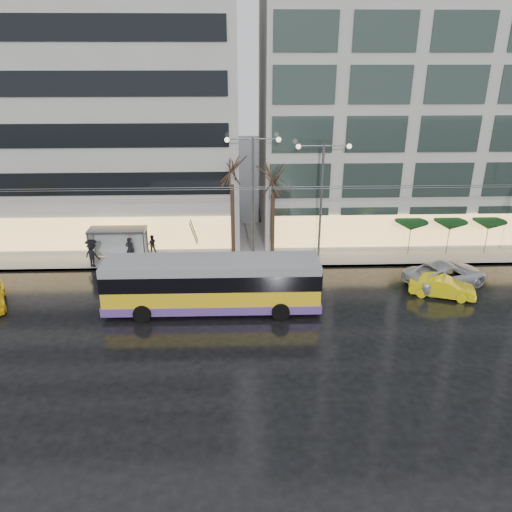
{
  "coord_description": "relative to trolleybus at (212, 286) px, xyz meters",
  "views": [
    {
      "loc": [
        1.0,
        -24.35,
        14.77
      ],
      "look_at": [
        2.02,
        5.0,
        2.62
      ],
      "focal_mm": 35.0,
      "sensor_mm": 36.0,
      "label": 1
    }
  ],
  "objects": [
    {
      "name": "street_lamp_near",
      "position": [
        2.7,
        8.02,
        4.37
      ],
      "size": [
        3.96,
        0.36,
        9.03
      ],
      "color": "#595B60",
      "rests_on": "sidewalk"
    },
    {
      "name": "parasol_a",
      "position": [
        14.7,
        8.22,
        0.83
      ],
      "size": [
        2.5,
        2.5,
        2.65
      ],
      "color": "#595B60",
      "rests_on": "sidewalk"
    },
    {
      "name": "pedestrian_c",
      "position": [
        -8.99,
        6.62,
        -0.35
      ],
      "size": [
        1.36,
        1.08,
        2.11
      ],
      "color": "black",
      "rests_on": "sidewalk"
    },
    {
      "name": "street_lamp_far",
      "position": [
        7.7,
        8.02,
        4.09
      ],
      "size": [
        3.96,
        0.36,
        8.53
      ],
      "color": "#595B60",
      "rests_on": "sidewalk"
    },
    {
      "name": "kerb",
      "position": [
        2.7,
        6.27,
        -1.55
      ],
      "size": [
        80.0,
        0.1,
        0.15
      ],
      "primitive_type": "cube",
      "color": "slate",
      "rests_on": "ground"
    },
    {
      "name": "trolleybus",
      "position": [
        0.0,
        0.0,
        0.0
      ],
      "size": [
        12.93,
        5.07,
        5.99
      ],
      "color": "yellow",
      "rests_on": "ground"
    },
    {
      "name": "bus_shelter",
      "position": [
        -7.68,
        7.91,
        0.34
      ],
      "size": [
        4.2,
        1.6,
        2.51
      ],
      "color": "#595B60",
      "rests_on": "sidewalk"
    },
    {
      "name": "parasol_c",
      "position": [
        20.7,
        8.22,
        0.83
      ],
      "size": [
        2.5,
        2.5,
        2.65
      ],
      "color": "#595B60",
      "rests_on": "sidewalk"
    },
    {
      "name": "tree_b",
      "position": [
        4.2,
        8.42,
        4.78
      ],
      "size": [
        3.2,
        3.2,
        7.7
      ],
      "color": "black",
      "rests_on": "sidewalk"
    },
    {
      "name": "tree_a",
      "position": [
        1.2,
        8.22,
        5.47
      ],
      "size": [
        3.2,
        3.2,
        8.4
      ],
      "color": "black",
      "rests_on": "sidewalk"
    },
    {
      "name": "pedestrian_b",
      "position": [
        -5.09,
        9.05,
        -0.72
      ],
      "size": [
        0.76,
        0.61,
        1.51
      ],
      "color": "black",
      "rests_on": "sidewalk"
    },
    {
      "name": "building_left",
      "position": [
        -15.3,
        16.22,
        9.53
      ],
      "size": [
        34.0,
        14.0,
        22.0
      ],
      "primitive_type": "cube",
      "color": "#A6A49E",
      "rests_on": "sidewalk"
    },
    {
      "name": "catenary",
      "position": [
        1.7,
        5.16,
        2.63
      ],
      "size": [
        42.24,
        5.12,
        7.0
      ],
      "color": "#595B60",
      "rests_on": "ground"
    },
    {
      "name": "taxi_b",
      "position": [
        14.69,
        1.33,
        -0.95
      ],
      "size": [
        4.33,
        2.68,
        1.35
      ],
      "primitive_type": "imported",
      "rotation": [
        0.0,
        0.0,
        1.24
      ],
      "color": "#FFE90D",
      "rests_on": "ground"
    },
    {
      "name": "parasol_b",
      "position": [
        17.7,
        8.22,
        0.83
      ],
      "size": [
        2.5,
        2.5,
        2.65
      ],
      "color": "#595B60",
      "rests_on": "sidewalk"
    },
    {
      "name": "ground",
      "position": [
        0.7,
        -2.78,
        -1.62
      ],
      "size": [
        140.0,
        140.0,
        0.0
      ],
      "primitive_type": "plane",
      "color": "black",
      "rests_on": "ground"
    },
    {
      "name": "sidewalk",
      "position": [
        2.7,
        11.22,
        -1.55
      ],
      "size": [
        80.0,
        10.0,
        0.15
      ],
      "primitive_type": "cube",
      "color": "gray",
      "rests_on": "ground"
    },
    {
      "name": "building_right",
      "position": [
        19.7,
        16.22,
        11.03
      ],
      "size": [
        32.0,
        14.0,
        25.0
      ],
      "primitive_type": "cube",
      "color": "#A6A49E",
      "rests_on": "sidewalk"
    },
    {
      "name": "pedestrian_a",
      "position": [
        -6.47,
        7.56,
        -0.05
      ],
      "size": [
        1.13,
        1.14,
        2.19
      ],
      "color": "black",
      "rests_on": "sidewalk"
    },
    {
      "name": "sedan_silver",
      "position": [
        15.59,
        2.99,
        -0.81
      ],
      "size": [
        6.41,
        4.56,
        1.62
      ],
      "primitive_type": "imported",
      "rotation": [
        0.0,
        0.0,
        1.93
      ],
      "color": "#BBBBC0",
      "rests_on": "ground"
    }
  ]
}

